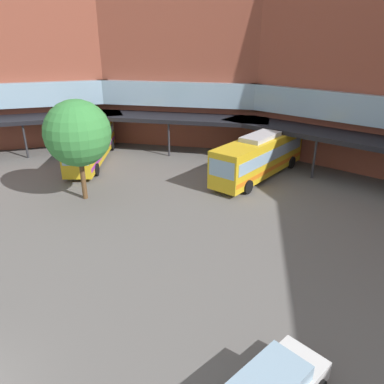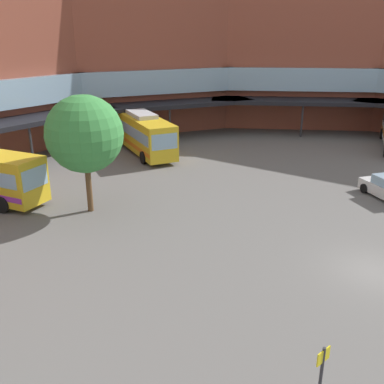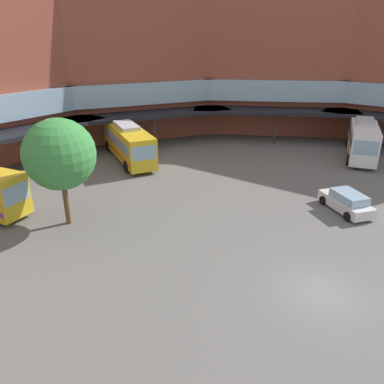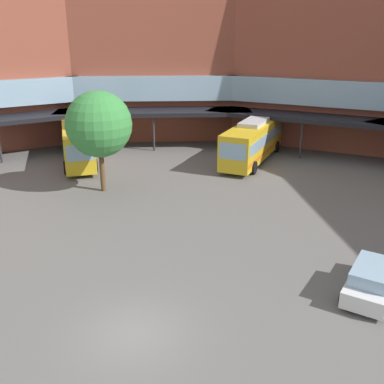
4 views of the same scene
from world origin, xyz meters
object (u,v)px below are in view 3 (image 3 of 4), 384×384
object	(u,v)px
plaza_tree	(60,155)
bus_1	(128,141)
parked_car	(347,202)
bus_0	(363,138)

from	to	relation	value
plaza_tree	bus_1	bearing A→B (deg)	45.09
bus_1	parked_car	xyz separation A→B (m)	(6.87, -20.82, -1.15)
bus_0	bus_1	size ratio (longest dim) A/B	0.88
bus_1	parked_car	world-z (taller)	bus_1
bus_1	plaza_tree	xyz separation A→B (m)	(-10.26, -10.29, 3.10)
bus_0	plaza_tree	bearing A→B (deg)	-40.05
bus_0	parked_car	world-z (taller)	bus_0
parked_car	bus_0	bearing A→B (deg)	-42.62
parked_car	bus_1	bearing A→B (deg)	38.47
parked_car	plaza_tree	world-z (taller)	plaza_tree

